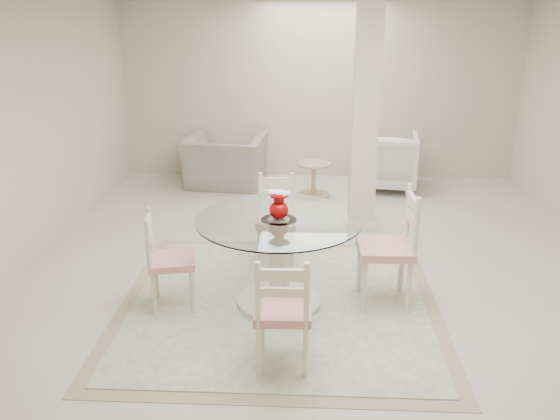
{
  "coord_description": "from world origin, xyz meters",
  "views": [
    {
      "loc": [
        -0.15,
        -5.56,
        2.65
      ],
      "look_at": [
        -0.4,
        -0.54,
        0.85
      ],
      "focal_mm": 38.0,
      "sensor_mm": 36.0,
      "label": 1
    }
  ],
  "objects_px": {
    "dining_table": "(279,262)",
    "dining_chair_north": "(276,212)",
    "dining_chair_east": "(394,240)",
    "dining_chair_south": "(283,305)",
    "red_vase": "(279,205)",
    "side_table": "(314,181)",
    "recliner_taupe": "(225,161)",
    "armchair_white": "(386,160)",
    "column": "(365,117)",
    "dining_chair_west": "(164,253)"
  },
  "relations": [
    {
      "from": "column",
      "to": "red_vase",
      "type": "distance_m",
      "value": 2.26
    },
    {
      "from": "dining_table",
      "to": "dining_chair_north",
      "type": "xyz_separation_m",
      "value": [
        -0.08,
        1.01,
        0.11
      ]
    },
    {
      "from": "dining_chair_west",
      "to": "armchair_white",
      "type": "distance_m",
      "value": 4.44
    },
    {
      "from": "dining_table",
      "to": "column",
      "type": "bearing_deg",
      "value": 66.16
    },
    {
      "from": "column",
      "to": "dining_chair_east",
      "type": "bearing_deg",
      "value": -86.36
    },
    {
      "from": "dining_chair_north",
      "to": "dining_chair_west",
      "type": "distance_m",
      "value": 1.44
    },
    {
      "from": "dining_table",
      "to": "side_table",
      "type": "height_order",
      "value": "dining_table"
    },
    {
      "from": "side_table",
      "to": "armchair_white",
      "type": "bearing_deg",
      "value": 24.01
    },
    {
      "from": "red_vase",
      "to": "side_table",
      "type": "xyz_separation_m",
      "value": [
        0.33,
        3.18,
        -0.74
      ]
    },
    {
      "from": "red_vase",
      "to": "column",
      "type": "bearing_deg",
      "value": 66.13
    },
    {
      "from": "dining_chair_south",
      "to": "side_table",
      "type": "xyz_separation_m",
      "value": [
        0.25,
        4.2,
        -0.32
      ]
    },
    {
      "from": "dining_chair_west",
      "to": "dining_chair_south",
      "type": "distance_m",
      "value": 1.43
    },
    {
      "from": "dining_table",
      "to": "dining_chair_west",
      "type": "height_order",
      "value": "dining_chair_west"
    },
    {
      "from": "red_vase",
      "to": "dining_chair_south",
      "type": "distance_m",
      "value": 1.1
    },
    {
      "from": "column",
      "to": "recliner_taupe",
      "type": "distance_m",
      "value": 2.67
    },
    {
      "from": "side_table",
      "to": "dining_chair_north",
      "type": "bearing_deg",
      "value": -100.65
    },
    {
      "from": "column",
      "to": "side_table",
      "type": "bearing_deg",
      "value": 116.56
    },
    {
      "from": "dining_chair_west",
      "to": "armchair_white",
      "type": "relative_size",
      "value": 1.1
    },
    {
      "from": "column",
      "to": "red_vase",
      "type": "height_order",
      "value": "column"
    },
    {
      "from": "dining_chair_north",
      "to": "dining_chair_east",
      "type": "bearing_deg",
      "value": -42.28
    },
    {
      "from": "column",
      "to": "dining_chair_south",
      "type": "relative_size",
      "value": 2.59
    },
    {
      "from": "dining_chair_north",
      "to": "dining_chair_south",
      "type": "height_order",
      "value": "dining_chair_south"
    },
    {
      "from": "column",
      "to": "armchair_white",
      "type": "relative_size",
      "value": 2.96
    },
    {
      "from": "dining_chair_east",
      "to": "dining_table",
      "type": "bearing_deg",
      "value": -86.94
    },
    {
      "from": "column",
      "to": "dining_chair_east",
      "type": "height_order",
      "value": "column"
    },
    {
      "from": "dining_chair_east",
      "to": "recliner_taupe",
      "type": "distance_m",
      "value": 4.1
    },
    {
      "from": "dining_chair_north",
      "to": "side_table",
      "type": "xyz_separation_m",
      "value": [
        0.41,
        2.17,
        -0.31
      ]
    },
    {
      "from": "side_table",
      "to": "recliner_taupe",
      "type": "bearing_deg",
      "value": 160.89
    },
    {
      "from": "red_vase",
      "to": "recliner_taupe",
      "type": "relative_size",
      "value": 0.23
    },
    {
      "from": "dining_chair_south",
      "to": "recliner_taupe",
      "type": "xyz_separation_m",
      "value": [
        -1.07,
        4.66,
        -0.18
      ]
    },
    {
      "from": "red_vase",
      "to": "dining_chair_west",
      "type": "height_order",
      "value": "red_vase"
    },
    {
      "from": "dining_chair_west",
      "to": "dining_chair_south",
      "type": "bearing_deg",
      "value": -141.34
    },
    {
      "from": "column",
      "to": "recliner_taupe",
      "type": "bearing_deg",
      "value": 139.7
    },
    {
      "from": "column",
      "to": "dining_table",
      "type": "bearing_deg",
      "value": -113.84
    },
    {
      "from": "column",
      "to": "dining_chair_south",
      "type": "distance_m",
      "value": 3.26
    },
    {
      "from": "red_vase",
      "to": "side_table",
      "type": "distance_m",
      "value": 3.28
    },
    {
      "from": "side_table",
      "to": "dining_chair_south",
      "type": "bearing_deg",
      "value": -93.35
    },
    {
      "from": "dining_chair_south",
      "to": "recliner_taupe",
      "type": "height_order",
      "value": "dining_chair_south"
    },
    {
      "from": "dining_chair_east",
      "to": "dining_chair_north",
      "type": "height_order",
      "value": "dining_chair_east"
    },
    {
      "from": "dining_table",
      "to": "dining_chair_south",
      "type": "distance_m",
      "value": 1.02
    },
    {
      "from": "dining_chair_south",
      "to": "recliner_taupe",
      "type": "relative_size",
      "value": 0.91
    },
    {
      "from": "dining_chair_east",
      "to": "dining_chair_south",
      "type": "distance_m",
      "value": 1.45
    },
    {
      "from": "dining_chair_north",
      "to": "dining_chair_south",
      "type": "distance_m",
      "value": 2.03
    },
    {
      "from": "red_vase",
      "to": "dining_chair_north",
      "type": "relative_size",
      "value": 0.25
    },
    {
      "from": "dining_table",
      "to": "armchair_white",
      "type": "height_order",
      "value": "dining_table"
    },
    {
      "from": "red_vase",
      "to": "dining_chair_south",
      "type": "xyz_separation_m",
      "value": [
        0.08,
        -1.02,
        -0.41
      ]
    },
    {
      "from": "dining_chair_west",
      "to": "red_vase",
      "type": "bearing_deg",
      "value": -95.76
    },
    {
      "from": "red_vase",
      "to": "armchair_white",
      "type": "height_order",
      "value": "red_vase"
    },
    {
      "from": "red_vase",
      "to": "armchair_white",
      "type": "relative_size",
      "value": 0.29
    },
    {
      "from": "dining_chair_north",
      "to": "side_table",
      "type": "relative_size",
      "value": 2.1
    }
  ]
}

